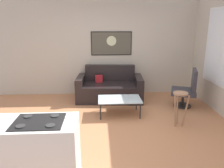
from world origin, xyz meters
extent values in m
cube|color=#B9784E|center=(0.00, 0.00, -0.02)|extent=(6.40, 6.40, 0.04)
cube|color=#BDB29F|center=(0.00, 2.42, 1.40)|extent=(6.40, 0.05, 2.80)
cube|color=black|center=(0.09, 1.80, 0.23)|extent=(1.46, 1.00, 0.46)
cube|color=black|center=(0.12, 2.17, 0.68)|extent=(1.41, 0.25, 0.45)
cube|color=black|center=(-0.69, 1.85, 0.33)|extent=(0.24, 0.92, 0.65)
cube|color=black|center=(0.88, 1.74, 0.33)|extent=(0.24, 0.92, 0.65)
cube|color=#A61D23|center=(-0.20, 1.98, 0.56)|extent=(0.21, 0.13, 0.20)
cube|color=silver|center=(0.27, 0.77, 0.38)|extent=(0.98, 0.62, 0.02)
cylinder|color=#232326|center=(-0.17, 0.51, 0.18)|extent=(0.03, 0.03, 0.37)
cylinder|color=#232326|center=(0.71, 0.51, 0.18)|extent=(0.03, 0.03, 0.37)
cylinder|color=#232326|center=(-0.17, 1.03, 0.18)|extent=(0.03, 0.03, 0.37)
cylinder|color=#232326|center=(0.71, 1.03, 0.18)|extent=(0.03, 0.03, 0.37)
cylinder|color=black|center=(1.91, 1.19, 0.02)|extent=(0.43, 0.43, 0.04)
cylinder|color=black|center=(1.91, 1.19, 0.22)|extent=(0.06, 0.06, 0.36)
cube|color=#2E2E37|center=(1.91, 1.19, 0.39)|extent=(0.76, 0.77, 0.10)
cube|color=#2E2E37|center=(2.13, 1.11, 0.70)|extent=(0.28, 0.60, 0.53)
cylinder|color=#9E7353|center=(1.44, 0.12, 0.70)|extent=(0.29, 0.29, 0.03)
cylinder|color=#9E7353|center=(1.44, 0.24, 0.34)|extent=(0.04, 0.12, 0.68)
cylinder|color=#9E7353|center=(1.33, 0.06, 0.34)|extent=(0.12, 0.09, 0.68)
cylinder|color=#9E7353|center=(1.54, 0.06, 0.34)|extent=(0.12, 0.09, 0.68)
cube|color=white|center=(-1.19, -1.50, 0.45)|extent=(1.44, 0.60, 0.91)
cube|color=black|center=(-0.93, -1.50, 0.91)|extent=(0.60, 0.48, 0.01)
cylinder|color=#2D2D2D|center=(-1.10, -1.64, 0.92)|extent=(0.11, 0.11, 0.01)
cylinder|color=#2D2D2D|center=(-0.76, -1.64, 0.92)|extent=(0.11, 0.11, 0.01)
cylinder|color=#2D2D2D|center=(-1.10, -1.36, 0.92)|extent=(0.11, 0.11, 0.01)
cylinder|color=#2D2D2D|center=(-0.76, -1.36, 0.92)|extent=(0.11, 0.11, 0.01)
cube|color=black|center=(0.17, 2.39, 1.48)|extent=(1.16, 0.01, 0.67)
cube|color=#514B3D|center=(0.17, 2.38, 1.48)|extent=(1.11, 0.02, 0.62)
cylinder|color=beige|center=(0.17, 2.37, 1.56)|extent=(0.27, 0.01, 0.27)
cube|color=silver|center=(2.59, 0.90, 1.53)|extent=(0.02, 1.45, 1.78)
cube|color=white|center=(2.58, 0.90, 1.53)|extent=(0.01, 1.37, 1.70)
cube|color=silver|center=(2.58, 0.90, 1.53)|extent=(0.01, 0.04, 1.70)
camera|label=1|loc=(-0.18, -4.03, 2.08)|focal=35.76mm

